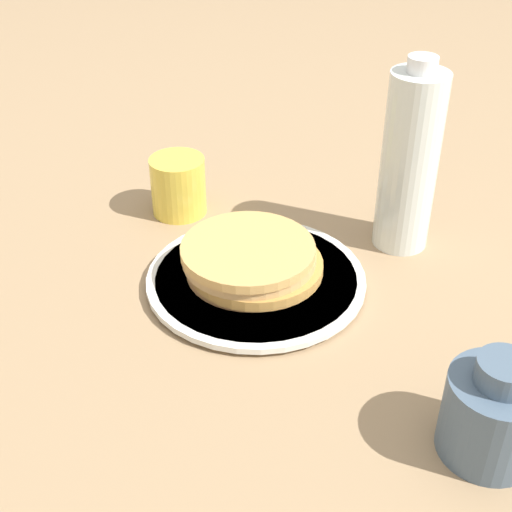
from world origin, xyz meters
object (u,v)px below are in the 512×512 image
(pancake_stack, at_px, (252,260))
(cream_jug, at_px, (494,413))
(plate, at_px, (256,279))
(juice_glass, at_px, (178,186))
(water_bottle_near, at_px, (409,161))

(pancake_stack, distance_m, cream_jug, 0.32)
(cream_jug, bearing_deg, pancake_stack, 60.97)
(plate, height_order, pancake_stack, pancake_stack)
(juice_glass, relative_size, water_bottle_near, 0.33)
(pancake_stack, bearing_deg, plate, -56.15)
(pancake_stack, bearing_deg, water_bottle_near, -43.53)
(plate, bearing_deg, cream_jug, -119.89)
(plate, distance_m, juice_glass, 0.20)
(pancake_stack, height_order, water_bottle_near, water_bottle_near)
(juice_glass, xyz_separation_m, water_bottle_near, (0.03, -0.29, 0.07))
(cream_jug, relative_size, water_bottle_near, 0.43)
(water_bottle_near, bearing_deg, plate, 136.79)
(pancake_stack, xyz_separation_m, water_bottle_near, (0.15, -0.14, 0.08))
(water_bottle_near, bearing_deg, pancake_stack, 136.47)
(pancake_stack, height_order, juice_glass, juice_glass)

